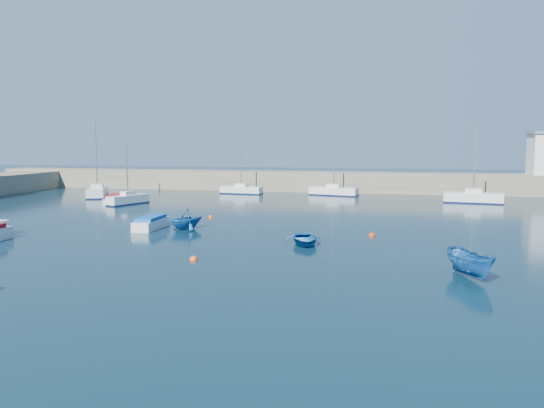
% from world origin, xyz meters
% --- Properties ---
extents(ground, '(220.00, 220.00, 0.00)m').
position_xyz_m(ground, '(0.00, 0.00, 0.00)').
color(ground, '#0B2430').
rests_on(ground, ground).
extents(back_wall, '(96.00, 4.50, 2.60)m').
position_xyz_m(back_wall, '(0.00, 46.00, 1.30)').
color(back_wall, '#77715B').
rests_on(back_wall, ground).
extents(sailboat_3, '(3.03, 4.94, 6.50)m').
position_xyz_m(sailboat_3, '(-19.37, 26.61, 0.56)').
color(sailboat_3, silver).
rests_on(sailboat_3, ground).
extents(sailboat_4, '(4.61, 7.06, 9.03)m').
position_xyz_m(sailboat_4, '(-26.84, 33.28, 0.62)').
color(sailboat_4, silver).
rests_on(sailboat_4, ground).
extents(sailboat_5, '(5.55, 2.16, 7.18)m').
position_xyz_m(sailboat_5, '(-10.60, 40.26, 0.54)').
color(sailboat_5, silver).
rests_on(sailboat_5, ground).
extents(sailboat_6, '(6.25, 3.02, 7.95)m').
position_xyz_m(sailboat_6, '(1.20, 40.73, 0.57)').
color(sailboat_6, silver).
rests_on(sailboat_6, ground).
extents(sailboat_7, '(6.28, 2.54, 8.16)m').
position_xyz_m(sailboat_7, '(16.90, 35.63, 0.64)').
color(sailboat_7, silver).
rests_on(sailboat_7, ground).
extents(motorboat_1, '(1.40, 3.98, 0.98)m').
position_xyz_m(motorboat_1, '(-10.15, 12.35, 0.46)').
color(motorboat_1, silver).
rests_on(motorboat_1, ground).
extents(motorboat_2, '(2.82, 4.82, 0.94)m').
position_xyz_m(motorboat_2, '(-21.13, 27.05, 0.44)').
color(motorboat_2, silver).
rests_on(motorboat_2, ground).
extents(dinghy_center, '(3.23, 3.92, 0.71)m').
position_xyz_m(dinghy_center, '(2.37, 8.59, 0.35)').
color(dinghy_center, '#16569B').
rests_on(dinghy_center, ground).
extents(dinghy_left, '(3.86, 3.96, 1.59)m').
position_xyz_m(dinghy_left, '(-7.45, 12.70, 0.79)').
color(dinghy_left, '#16569B').
rests_on(dinghy_left, ground).
extents(dinghy_right, '(2.63, 3.78, 1.37)m').
position_xyz_m(dinghy_right, '(11.63, 1.86, 0.68)').
color(dinghy_right, '#16569B').
rests_on(dinghy_right, ground).
extents(buoy_0, '(0.48, 0.48, 0.48)m').
position_xyz_m(buoy_0, '(-3.11, 2.73, 0.00)').
color(buoy_0, '#FF4B0D').
rests_on(buoy_0, ground).
extents(buoy_1, '(0.50, 0.50, 0.50)m').
position_xyz_m(buoy_1, '(6.60, 12.65, 0.00)').
color(buoy_1, '#B52D0D').
rests_on(buoy_1, ground).
extents(buoy_3, '(0.41, 0.41, 0.41)m').
position_xyz_m(buoy_3, '(-7.61, 19.14, 0.00)').
color(buoy_3, '#FF4B0D').
rests_on(buoy_3, ground).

